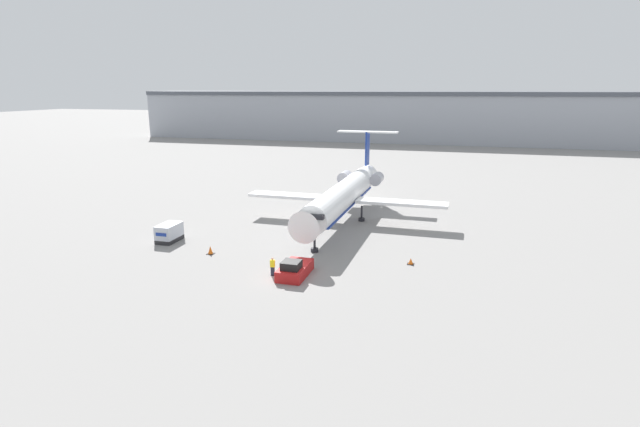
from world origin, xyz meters
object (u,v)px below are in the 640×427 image
Objects in this scene: pushback_tug at (295,269)px; traffic_cone_right at (411,261)px; traffic_cone_left at (210,250)px; luggage_cart at (169,233)px; worker_near_tug at (273,266)px; airplane_main at (344,194)px.

traffic_cone_right is (9.71, 5.90, -0.33)m from pushback_tug.
traffic_cone_left is 1.29× the size of traffic_cone_right.
worker_near_tug is at bearing -24.28° from luggage_cart.
pushback_tug is (0.01, -19.40, -2.94)m from airplane_main.
traffic_cone_left reaches higher than traffic_cone_right.
traffic_cone_right is at bearing -54.25° from airplane_main.
luggage_cart reaches higher than pushback_tug.
airplane_main reaches higher than traffic_cone_right.
airplane_main reaches higher than worker_near_tug.
worker_near_tug is at bearing -151.32° from traffic_cone_right.
pushback_tug is at bearing -89.96° from airplane_main.
pushback_tug is 17.67m from luggage_cart.
luggage_cart is at bearing 155.72° from worker_near_tug.
luggage_cart reaches higher than traffic_cone_left.
worker_near_tug is at bearing -95.51° from airplane_main.
worker_near_tug is (14.64, -6.60, -0.08)m from luggage_cart.
airplane_main is 20.14m from worker_near_tug.
pushback_tug reaches higher than traffic_cone_right.
airplane_main is 19.62m from pushback_tug.
luggage_cart is 3.76× the size of traffic_cone_left.
airplane_main is 6.92× the size of pushback_tug.
worker_near_tug reaches higher than traffic_cone_left.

